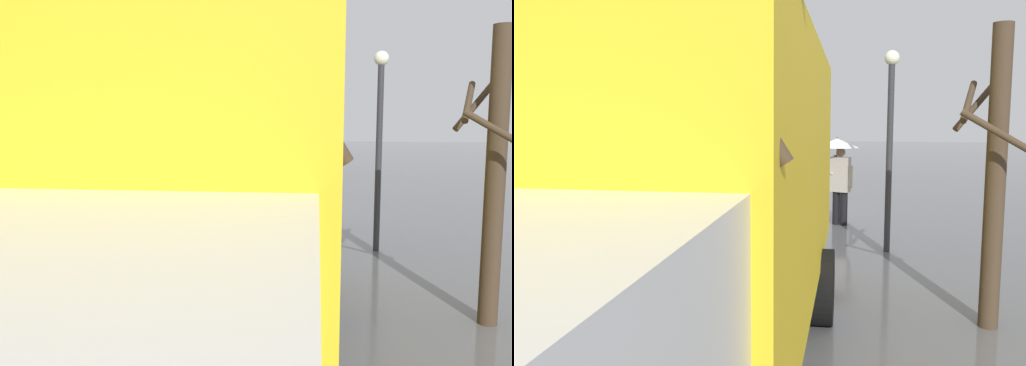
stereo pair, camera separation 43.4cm
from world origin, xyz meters
TOP-DOWN VIEW (x-y plane):
  - ground_plane at (0.00, 0.00)m, footprint 90.00×90.00m
  - slush_patch_near_cluster at (0.11, 0.34)m, footprint 2.35×2.35m
  - slush_patch_under_van at (3.13, 2.14)m, footprint 1.70×1.70m
  - cargo_van_parked_right at (3.63, 0.20)m, footprint 2.41×5.44m
  - box_truck_background at (-0.34, 9.03)m, footprint 2.81×8.29m
  - shopping_cart_vendor at (-0.28, 0.90)m, footprint 0.76×0.94m
  - hand_dolly_boxes at (0.46, 0.54)m, footprint 0.69×0.82m
  - pedestrian_pink_side at (-1.44, 1.04)m, footprint 1.04×1.04m
  - pedestrian_black_side at (0.42, 1.59)m, footprint 1.04×1.04m
  - bare_tree_near at (-3.57, 7.09)m, footprint 0.88×1.05m
  - bare_tree_far at (-1.35, 11.11)m, footprint 1.09×0.90m
  - street_lamp at (-2.51, 3.53)m, footprint 0.28×0.28m

SIDE VIEW (x-z plane):
  - ground_plane at x=0.00m, z-range 0.00..0.00m
  - slush_patch_near_cluster at x=0.11m, z-range 0.00..0.01m
  - slush_patch_under_van at x=3.13m, z-range 0.00..0.01m
  - hand_dolly_boxes at x=0.46m, z-range -0.11..1.21m
  - shopping_cart_vendor at x=-0.28m, z-range 0.05..1.09m
  - cargo_van_parked_right at x=3.63m, z-range -0.12..2.48m
  - pedestrian_black_side at x=0.42m, z-range 0.50..2.64m
  - pedestrian_pink_side at x=-1.44m, z-range 0.51..2.66m
  - bare_tree_near at x=-3.57m, z-range 0.06..3.78m
  - box_truck_background at x=-0.34m, z-range 0.25..3.63m
  - bare_tree_far at x=-1.35m, z-range -0.01..4.39m
  - street_lamp at x=-2.51m, z-range 0.44..4.30m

